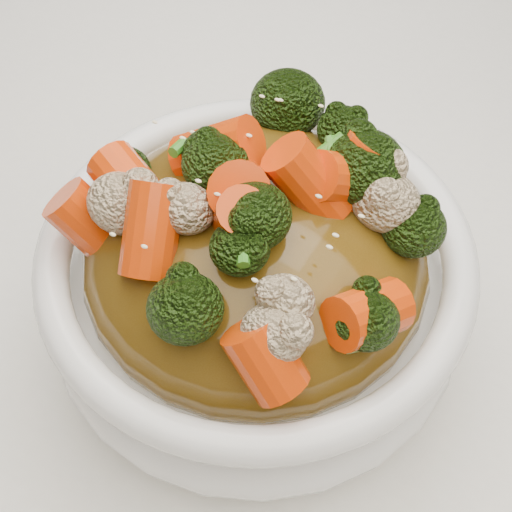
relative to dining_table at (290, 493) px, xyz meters
The scene contains 9 objects.
dining_table is the anchor object (origin of this frame).
tablecloth 0.35m from the dining_table, ahead, with size 1.20×0.80×0.04m, color white.
bowl 0.42m from the dining_table, 104.04° to the right, with size 0.23×0.23×0.09m, color white, non-canonical shape.
sauce_base 0.46m from the dining_table, 104.04° to the right, with size 0.19×0.19×0.10m, color #51380E.
carrots 0.52m from the dining_table, 104.04° to the right, with size 0.19×0.19×0.05m, color #D73C07, non-canonical shape.
broccoli 0.52m from the dining_table, 104.04° to the right, with size 0.19×0.19×0.05m, color black, non-canonical shape.
cauliflower 0.52m from the dining_table, 104.04° to the right, with size 0.19×0.19×0.04m, color #CEB68D, non-canonical shape.
scallions 0.52m from the dining_table, 104.04° to the right, with size 0.14×0.14×0.02m, color #31761B, non-canonical shape.
sesame_seeds 0.52m from the dining_table, 104.04° to the right, with size 0.17×0.17×0.01m, color #F6E6AF, non-canonical shape.
Camera 1 is at (0.11, -0.27, 1.17)m, focal length 55.00 mm.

